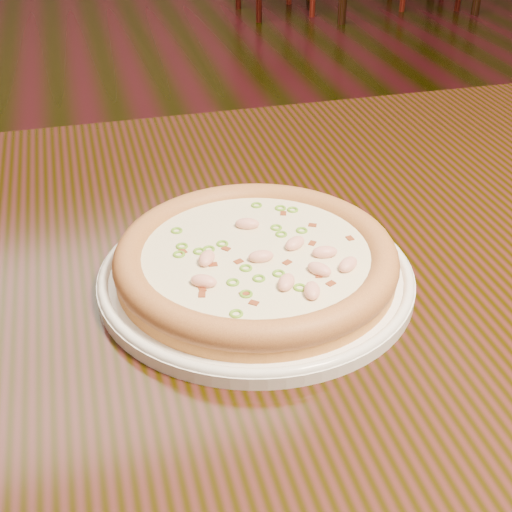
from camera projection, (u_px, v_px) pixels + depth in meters
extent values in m
cube|color=black|center=(352.00, 256.00, 0.77)|extent=(1.20, 0.80, 0.04)
cylinder|color=white|center=(256.00, 277.00, 0.69)|extent=(0.30, 0.30, 0.01)
torus|color=white|center=(256.00, 272.00, 0.68)|extent=(0.30, 0.30, 0.01)
cylinder|color=#D38945|center=(256.00, 264.00, 0.68)|extent=(0.27, 0.27, 0.02)
torus|color=#BB7E3F|center=(256.00, 256.00, 0.67)|extent=(0.27, 0.27, 0.03)
cylinder|color=beige|center=(256.00, 254.00, 0.67)|extent=(0.22, 0.22, 0.00)
ellipsoid|color=#F2B29E|center=(247.00, 224.00, 0.71)|extent=(0.03, 0.02, 0.01)
ellipsoid|color=#F2B29E|center=(319.00, 269.00, 0.64)|extent=(0.03, 0.03, 0.01)
ellipsoid|color=#F2B29E|center=(204.00, 281.00, 0.62)|extent=(0.03, 0.02, 0.01)
ellipsoid|color=#F2B29E|center=(261.00, 256.00, 0.66)|extent=(0.02, 0.01, 0.01)
ellipsoid|color=#F2B29E|center=(295.00, 243.00, 0.68)|extent=(0.03, 0.03, 0.01)
ellipsoid|color=#F2B29E|center=(286.00, 282.00, 0.62)|extent=(0.02, 0.03, 0.01)
ellipsoid|color=#F2B29E|center=(325.00, 252.00, 0.66)|extent=(0.03, 0.02, 0.01)
ellipsoid|color=#F2B29E|center=(207.00, 258.00, 0.65)|extent=(0.02, 0.03, 0.01)
ellipsoid|color=#F2B29E|center=(348.00, 264.00, 0.65)|extent=(0.03, 0.03, 0.01)
ellipsoid|color=#F2B29E|center=(312.00, 291.00, 0.61)|extent=(0.02, 0.03, 0.01)
cube|color=maroon|center=(244.00, 294.00, 0.61)|extent=(0.01, 0.01, 0.00)
cube|color=maroon|center=(317.00, 269.00, 0.65)|extent=(0.01, 0.01, 0.00)
cube|color=maroon|center=(319.00, 276.00, 0.64)|extent=(0.01, 0.01, 0.00)
cube|color=maroon|center=(312.00, 226.00, 0.71)|extent=(0.01, 0.01, 0.00)
cube|color=maroon|center=(202.00, 290.00, 0.62)|extent=(0.01, 0.01, 0.00)
cube|color=maroon|center=(312.00, 244.00, 0.68)|extent=(0.01, 0.01, 0.00)
cube|color=maroon|center=(183.00, 252.00, 0.67)|extent=(0.01, 0.01, 0.00)
cube|color=maroon|center=(287.00, 263.00, 0.66)|extent=(0.01, 0.01, 0.00)
cube|color=maroon|center=(202.00, 295.00, 0.61)|extent=(0.01, 0.01, 0.00)
cube|color=maroon|center=(213.00, 265.00, 0.65)|extent=(0.01, 0.01, 0.00)
cube|color=maroon|center=(329.00, 256.00, 0.67)|extent=(0.01, 0.01, 0.00)
cube|color=maroon|center=(226.00, 249.00, 0.68)|extent=(0.01, 0.01, 0.00)
cube|color=maroon|center=(239.00, 262.00, 0.66)|extent=(0.01, 0.01, 0.00)
cube|color=maroon|center=(350.00, 239.00, 0.69)|extent=(0.01, 0.01, 0.00)
cube|color=maroon|center=(254.00, 304.00, 0.60)|extent=(0.01, 0.01, 0.00)
cube|color=maroon|center=(283.00, 214.00, 0.73)|extent=(0.01, 0.01, 0.00)
cube|color=maroon|center=(331.00, 284.00, 0.63)|extent=(0.01, 0.01, 0.00)
torus|color=#5D9C22|center=(300.00, 288.00, 0.62)|extent=(0.01, 0.01, 0.00)
torus|color=#5D9C22|center=(199.00, 251.00, 0.67)|extent=(0.01, 0.01, 0.00)
torus|color=#5D9C22|center=(259.00, 279.00, 0.63)|extent=(0.01, 0.01, 0.00)
torus|color=#5D9C22|center=(233.00, 282.00, 0.63)|extent=(0.01, 0.01, 0.00)
torus|color=#5D9C22|center=(279.00, 274.00, 0.64)|extent=(0.01, 0.01, 0.00)
torus|color=#5D9C22|center=(177.00, 231.00, 0.70)|extent=(0.02, 0.02, 0.00)
torus|color=#5D9C22|center=(281.00, 234.00, 0.70)|extent=(0.02, 0.02, 0.00)
torus|color=#5D9C22|center=(182.00, 246.00, 0.68)|extent=(0.01, 0.01, 0.00)
torus|color=#5D9C22|center=(276.00, 228.00, 0.71)|extent=(0.02, 0.02, 0.00)
torus|color=#5D9C22|center=(302.00, 231.00, 0.70)|extent=(0.01, 0.01, 0.00)
torus|color=#5D9C22|center=(246.00, 294.00, 0.61)|extent=(0.02, 0.02, 0.00)
torus|color=#5D9C22|center=(293.00, 210.00, 0.74)|extent=(0.02, 0.02, 0.00)
torus|color=#5D9C22|center=(209.00, 249.00, 0.67)|extent=(0.01, 0.01, 0.00)
torus|color=#5D9C22|center=(236.00, 314.00, 0.59)|extent=(0.02, 0.02, 0.00)
torus|color=#5D9C22|center=(280.00, 208.00, 0.74)|extent=(0.02, 0.02, 0.00)
torus|color=#5D9C22|center=(246.00, 268.00, 0.65)|extent=(0.01, 0.01, 0.00)
torus|color=#5D9C22|center=(179.00, 254.00, 0.67)|extent=(0.02, 0.02, 0.00)
torus|color=#5D9C22|center=(222.00, 244.00, 0.68)|extent=(0.02, 0.02, 0.00)
torus|color=#5D9C22|center=(257.00, 205.00, 0.75)|extent=(0.01, 0.01, 0.00)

